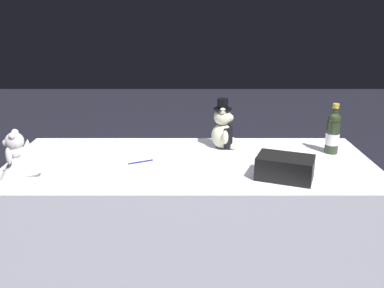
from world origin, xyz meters
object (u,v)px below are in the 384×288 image
at_px(signing_pen, 143,162).
at_px(gift_case_black, 287,168).
at_px(teddy_bear_groom, 226,129).
at_px(teddy_bear_bride, 22,158).
at_px(champagne_bottle, 335,132).

xyz_separation_m(signing_pen, gift_case_black, (0.72, -0.21, 0.05)).
distance_m(teddy_bear_groom, signing_pen, 0.53).
bearing_deg(gift_case_black, teddy_bear_bride, 179.35).
bearing_deg(signing_pen, teddy_bear_groom, 28.37).
xyz_separation_m(champagne_bottle, signing_pen, (-1.07, -0.16, -0.12)).
bearing_deg(champagne_bottle, teddy_bear_groom, 171.54).
xyz_separation_m(teddy_bear_bride, gift_case_black, (1.27, -0.01, -0.04)).
bearing_deg(teddy_bear_bride, signing_pen, 19.69).
xyz_separation_m(teddy_bear_bride, champagne_bottle, (1.62, 0.36, 0.02)).
bearing_deg(gift_case_black, champagne_bottle, 46.87).
xyz_separation_m(teddy_bear_bride, signing_pen, (0.56, 0.20, -0.10)).
distance_m(teddy_bear_groom, champagne_bottle, 0.61).
xyz_separation_m(teddy_bear_groom, teddy_bear_bride, (-1.01, -0.45, -0.01)).
height_order(teddy_bear_groom, champagne_bottle, teddy_bear_groom).
height_order(champagne_bottle, gift_case_black, champagne_bottle).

